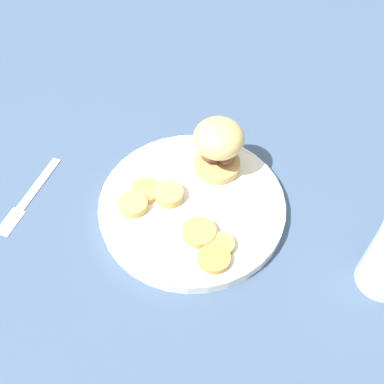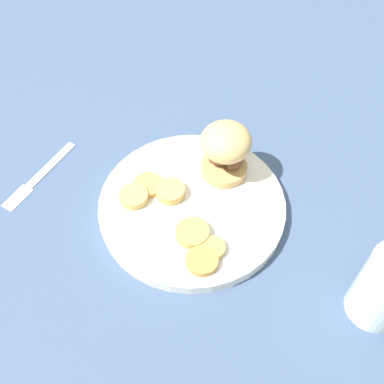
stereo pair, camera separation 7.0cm
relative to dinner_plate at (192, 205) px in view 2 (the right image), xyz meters
name	(u,v)px [view 2 (the right image)]	position (x,y,z in m)	size (l,w,h in m)	color
ground_plane	(192,209)	(0.00, 0.00, -0.01)	(4.00, 4.00, 0.00)	#3D5170
dinner_plate	(192,205)	(0.00, 0.00, 0.00)	(0.30, 0.30, 0.02)	white
sandwich	(225,148)	(0.08, -0.02, 0.06)	(0.08, 0.08, 0.10)	tan
potato_round_0	(134,196)	(-0.03, 0.09, 0.02)	(0.05, 0.05, 0.01)	tan
potato_round_1	(149,184)	(0.00, 0.08, 0.01)	(0.05, 0.05, 0.01)	tan
potato_round_2	(202,261)	(-0.10, -0.06, 0.01)	(0.05, 0.05, 0.01)	#BC8942
potato_round_3	(212,248)	(-0.07, -0.06, 0.01)	(0.04, 0.04, 0.01)	tan
potato_round_4	(192,233)	(-0.06, -0.03, 0.02)	(0.05, 0.05, 0.01)	tan
potato_round_5	(169,193)	(0.00, 0.04, 0.02)	(0.05, 0.05, 0.01)	tan
fork	(40,175)	(-0.04, 0.27, -0.01)	(0.17, 0.04, 0.00)	silver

